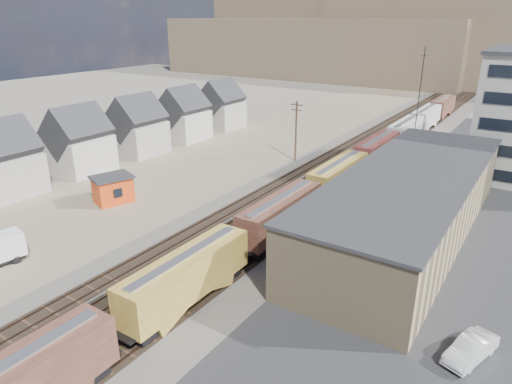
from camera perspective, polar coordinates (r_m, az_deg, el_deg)
The scene contains 13 objects.
ground at distance 41.67m, azimuth -13.41°, elevation -12.56°, with size 300.00×300.00×0.00m, color #6B6356.
ballast_bed at distance 80.79m, azimuth 12.96°, elevation 4.24°, with size 18.00×200.00×0.06m, color #4C4742.
dirt_yard at distance 81.40m, azimuth -2.92°, elevation 4.88°, with size 24.00×180.00×0.03m, color #74694F.
asphalt_lot at distance 62.35m, azimuth 26.91°, elevation -2.65°, with size 26.00×120.00×0.04m, color #232326.
rail_tracks at distance 80.95m, azimuth 12.61°, elevation 4.37°, with size 11.40×200.00×0.24m.
freight_train at distance 68.88m, azimuth 12.79°, elevation 3.76°, with size 3.00×119.74×4.46m.
warehouse at distance 52.81m, azimuth 18.59°, elevation -1.20°, with size 12.40×40.40×7.25m.
utility_pole_north at distance 75.73m, azimuth 5.03°, elevation 7.72°, with size 2.20×0.32×10.00m.
radio_mast at distance 86.46m, azimuth 19.67°, elevation 10.85°, with size 1.20×0.16×18.00m.
townhouse_row at distance 79.25m, azimuth -17.81°, elevation 6.68°, with size 8.15×68.16×10.47m.
hills_north at distance 192.82m, azimuth 26.69°, elevation 16.41°, with size 265.00×80.00×32.00m.
maintenance_shed at distance 61.90m, azimuth -17.46°, elevation 0.39°, with size 5.21×5.89×3.60m.
parked_car_white at distance 37.16m, azimuth 25.26°, elevation -17.34°, with size 1.73×4.96×1.63m, color silver.
Camera 1 is at (26.40, -22.92, 22.68)m, focal length 32.00 mm.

